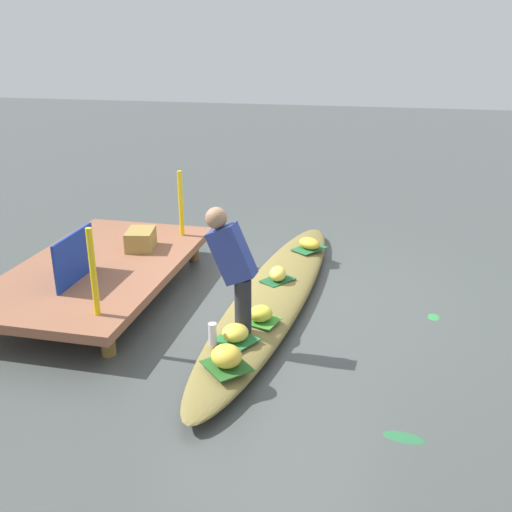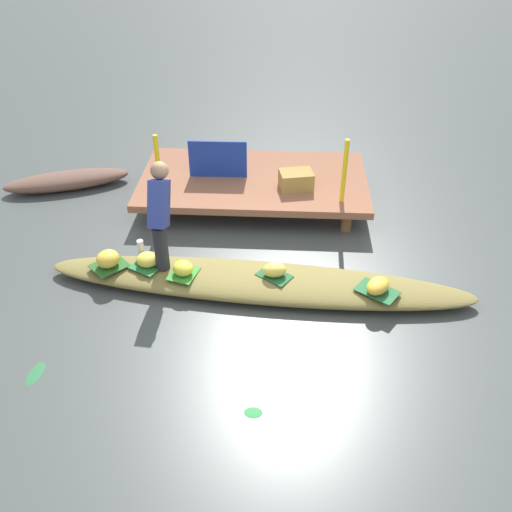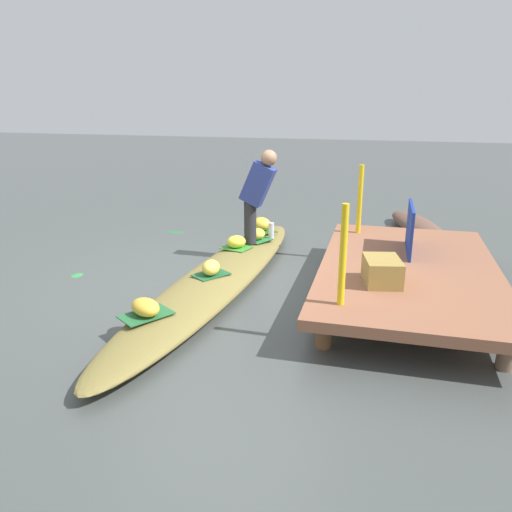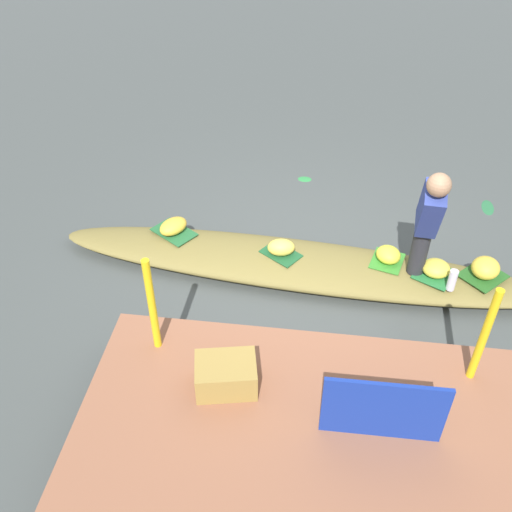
# 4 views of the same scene
# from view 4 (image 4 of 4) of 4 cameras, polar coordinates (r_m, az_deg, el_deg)

# --- Properties ---
(canal_water) EXTENTS (40.00, 40.00, 0.00)m
(canal_water) POSITION_cam_4_polar(r_m,az_deg,el_deg) (5.88, 4.18, -1.64)
(canal_water) COLOR #444948
(canal_water) RESTS_ON ground
(dock_platform) EXTENTS (3.20, 1.80, 0.38)m
(dock_platform) POSITION_cam_4_polar(r_m,az_deg,el_deg) (4.26, 4.76, -16.64)
(dock_platform) COLOR brown
(dock_platform) RESTS_ON ground
(vendor_boat) EXTENTS (4.96, 1.12, 0.21)m
(vendor_boat) POSITION_cam_4_polar(r_m,az_deg,el_deg) (5.81, 4.23, -0.85)
(vendor_boat) COLOR olive
(vendor_boat) RESTS_ON ground
(leaf_mat_0) EXTENTS (0.37, 0.41, 0.01)m
(leaf_mat_0) POSITION_cam_4_polar(r_m,az_deg,el_deg) (5.81, 12.69, -0.46)
(leaf_mat_0) COLOR #37862B
(leaf_mat_0) RESTS_ON vendor_boat
(banana_bunch_0) EXTENTS (0.33, 0.33, 0.16)m
(banana_bunch_0) POSITION_cam_4_polar(r_m,az_deg,el_deg) (5.76, 12.80, 0.13)
(banana_bunch_0) COLOR yellow
(banana_bunch_0) RESTS_ON vendor_boat
(leaf_mat_1) EXTENTS (0.51, 0.51, 0.01)m
(leaf_mat_1) POSITION_cam_4_polar(r_m,az_deg,el_deg) (5.90, 21.29, -1.79)
(leaf_mat_1) COLOR #255C21
(leaf_mat_1) RESTS_ON vendor_boat
(banana_bunch_1) EXTENTS (0.35, 0.36, 0.19)m
(banana_bunch_1) POSITION_cam_4_polar(r_m,az_deg,el_deg) (5.84, 21.51, -1.08)
(banana_bunch_1) COLOR yellow
(banana_bunch_1) RESTS_ON vendor_boat
(leaf_mat_2) EXTENTS (0.45, 0.42, 0.01)m
(leaf_mat_2) POSITION_cam_4_polar(r_m,az_deg,el_deg) (5.75, 2.45, 0.23)
(leaf_mat_2) COLOR #1D552D
(leaf_mat_2) RESTS_ON vendor_boat
(banana_bunch_2) EXTENTS (0.29, 0.23, 0.16)m
(banana_bunch_2) POSITION_cam_4_polar(r_m,az_deg,el_deg) (5.70, 2.47, 0.85)
(banana_bunch_2) COLOR #EED050
(banana_bunch_2) RESTS_ON vendor_boat
(leaf_mat_3) EXTENTS (0.52, 0.48, 0.01)m
(leaf_mat_3) POSITION_cam_4_polar(r_m,az_deg,el_deg) (6.09, -8.02, 2.34)
(leaf_mat_3) COLOR #246134
(leaf_mat_3) RESTS_ON vendor_boat
(banana_bunch_3) EXTENTS (0.36, 0.38, 0.15)m
(banana_bunch_3) POSITION_cam_4_polar(r_m,az_deg,el_deg) (6.05, -8.08, 2.90)
(banana_bunch_3) COLOR gold
(banana_bunch_3) RESTS_ON vendor_boat
(leaf_mat_4) EXTENTS (0.46, 0.46, 0.01)m
(leaf_mat_4) POSITION_cam_4_polar(r_m,az_deg,el_deg) (5.76, 17.03, -1.73)
(leaf_mat_4) COLOR #277238
(leaf_mat_4) RESTS_ON vendor_boat
(banana_bunch_4) EXTENTS (0.28, 0.27, 0.15)m
(banana_bunch_4) POSITION_cam_4_polar(r_m,az_deg,el_deg) (5.72, 17.17, -1.15)
(banana_bunch_4) COLOR yellow
(banana_bunch_4) RESTS_ON vendor_boat
(vendor_person) EXTENTS (0.22, 0.48, 1.22)m
(vendor_person) POSITION_cam_4_polar(r_m,az_deg,el_deg) (5.27, 16.50, 3.61)
(vendor_person) COLOR #28282D
(vendor_person) RESTS_ON vendor_boat
(water_bottle) EXTENTS (0.08, 0.08, 0.21)m
(water_bottle) POSITION_cam_4_polar(r_m,az_deg,el_deg) (5.59, 18.61, -2.25)
(water_bottle) COLOR silver
(water_bottle) RESTS_ON vendor_boat
(market_banner) EXTENTS (0.81, 0.04, 0.54)m
(market_banner) POSITION_cam_4_polar(r_m,az_deg,el_deg) (4.03, 12.34, -14.51)
(market_banner) COLOR navy
(market_banner) RESTS_ON dock_platform
(railing_post_west) EXTENTS (0.06, 0.06, 0.87)m
(railing_post_west) POSITION_cam_4_polar(r_m,az_deg,el_deg) (4.44, 21.39, -7.26)
(railing_post_west) COLOR yellow
(railing_post_west) RESTS_ON dock_platform
(railing_post_east) EXTENTS (0.06, 0.06, 0.87)m
(railing_post_east) POSITION_cam_4_polar(r_m,az_deg,el_deg) (4.42, -10.13, -4.75)
(railing_post_east) COLOR yellow
(railing_post_east) RESTS_ON dock_platform
(produce_crate) EXTENTS (0.50, 0.40, 0.24)m
(produce_crate) POSITION_cam_4_polar(r_m,az_deg,el_deg) (4.32, -2.95, -11.53)
(produce_crate) COLOR olive
(produce_crate) RESTS_ON dock_platform
(drifting_plant_0) EXTENTS (0.17, 0.13, 0.01)m
(drifting_plant_0) POSITION_cam_4_polar(r_m,az_deg,el_deg) (7.31, 4.78, 7.51)
(drifting_plant_0) COLOR #2F8842
(drifting_plant_0) RESTS_ON ground
(drifting_plant_1) EXTENTS (0.17, 0.33, 0.01)m
(drifting_plant_1) POSITION_cam_4_polar(r_m,az_deg,el_deg) (7.28, 21.69, 4.44)
(drifting_plant_1) COLOR #29693E
(drifting_plant_1) RESTS_ON ground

